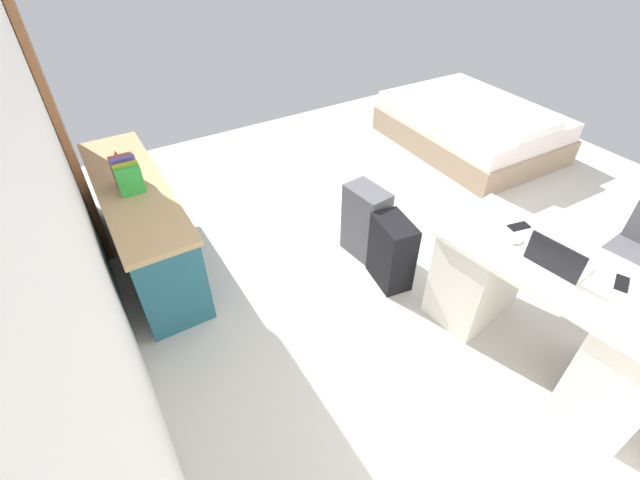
{
  "coord_description": "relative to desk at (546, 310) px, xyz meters",
  "views": [
    {
      "loc": [
        -2.04,
        2.34,
        2.46
      ],
      "look_at": [
        -0.12,
        1.16,
        0.6
      ],
      "focal_mm": 24.52,
      "sensor_mm": 36.0,
      "label": 1
    }
  ],
  "objects": [
    {
      "name": "ground_plane",
      "position": [
        1.22,
        -0.19,
        -0.39
      ],
      "size": [
        5.97,
        5.97,
        0.0
      ],
      "primitive_type": "plane",
      "color": "beige"
    },
    {
      "name": "wall_back",
      "position": [
        1.22,
        2.3,
        0.88
      ],
      "size": [
        4.39,
        0.1,
        2.56
      ],
      "primitive_type": "cube",
      "color": "white",
      "rests_on": "ground_plane"
    },
    {
      "name": "door_wooden",
      "position": [
        2.87,
        2.22,
        0.63
      ],
      "size": [
        0.88,
        0.05,
        2.04
      ],
      "primitive_type": "cube",
      "color": "brown",
      "rests_on": "ground_plane"
    },
    {
      "name": "desk",
      "position": [
        0.0,
        0.0,
        0.0
      ],
      "size": [
        1.52,
        0.85,
        0.76
      ],
      "color": "silver",
      "rests_on": "ground_plane"
    },
    {
      "name": "office_chair",
      "position": [
        -0.08,
        -0.87,
        0.03
      ],
      "size": [
        0.52,
        0.52,
        0.94
      ],
      "color": "black",
      "rests_on": "ground_plane"
    },
    {
      "name": "credenza",
      "position": [
        2.25,
        1.92,
        -0.03
      ],
      "size": [
        1.8,
        0.48,
        0.73
      ],
      "color": "#235B6B",
      "rests_on": "ground_plane"
    },
    {
      "name": "bed",
      "position": [
        2.34,
        -1.84,
        -0.15
      ],
      "size": [
        1.94,
        1.45,
        0.58
      ],
      "color": "gray",
      "rests_on": "ground_plane"
    },
    {
      "name": "suitcase_black",
      "position": [
        1.03,
        0.39,
        -0.11
      ],
      "size": [
        0.39,
        0.27,
        0.56
      ],
      "primitive_type": "cube",
      "rotation": [
        0.0,
        0.0,
        -0.16
      ],
      "color": "black",
      "rests_on": "ground_plane"
    },
    {
      "name": "suitcase_spare_grey",
      "position": [
        1.41,
        0.36,
        -0.08
      ],
      "size": [
        0.38,
        0.26,
        0.63
      ],
      "primitive_type": "cube",
      "rotation": [
        0.0,
        0.0,
        0.1
      ],
      "color": "#4C4C51",
      "rests_on": "ground_plane"
    },
    {
      "name": "laptop",
      "position": [
        0.04,
        0.06,
        0.41
      ],
      "size": [
        0.34,
        0.26,
        0.21
      ],
      "color": "silver",
      "rests_on": "desk"
    },
    {
      "name": "computer_mouse",
      "position": [
        0.31,
        0.06,
        0.38
      ],
      "size": [
        0.07,
        0.11,
        0.03
      ],
      "primitive_type": "ellipsoid",
      "rotation": [
        0.0,
        0.0,
        0.14
      ],
      "color": "white",
      "rests_on": "desk"
    },
    {
      "name": "cell_phone_near_laptop",
      "position": [
        -0.24,
        -0.14,
        0.37
      ],
      "size": [
        0.12,
        0.15,
        0.01
      ],
      "primitive_type": "cube",
      "rotation": [
        0.0,
        0.0,
        0.43
      ],
      "color": "black",
      "rests_on": "desk"
    },
    {
      "name": "cell_phone_by_mouse",
      "position": [
        0.4,
        -0.08,
        0.37
      ],
      "size": [
        0.09,
        0.15,
        0.01
      ],
      "primitive_type": "cube",
      "rotation": [
        0.0,
        0.0,
        -0.22
      ],
      "color": "black",
      "rests_on": "desk"
    },
    {
      "name": "book_row",
      "position": [
        2.21,
        1.92,
        0.44
      ],
      "size": [
        0.24,
        0.17,
        0.23
      ],
      "color": "green",
      "rests_on": "credenza"
    },
    {
      "name": "figurine_small",
      "position": [
        2.63,
        1.92,
        0.39
      ],
      "size": [
        0.08,
        0.08,
        0.11
      ],
      "primitive_type": "cone",
      "color": "red",
      "rests_on": "credenza"
    }
  ]
}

